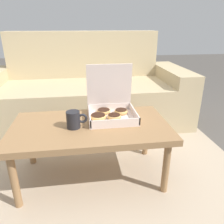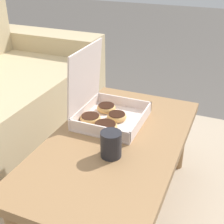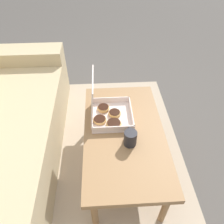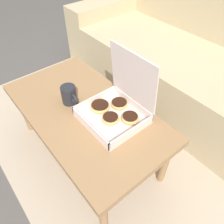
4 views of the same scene
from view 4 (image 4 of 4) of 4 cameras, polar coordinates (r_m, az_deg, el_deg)
ground_plane at (r=1.62m, az=-0.93°, el=-7.19°), size 12.00×12.00×0.00m
area_rug at (r=1.75m, az=6.77°, el=-2.12°), size 2.27×1.98×0.01m
couch at (r=1.91m, az=19.58°, el=11.98°), size 2.15×0.88×0.95m
coffee_table at (r=1.28m, az=-7.09°, el=-0.73°), size 1.03×0.56×0.41m
pastry_box at (r=1.17m, az=1.27°, el=1.51°), size 0.32×0.30×0.36m
coffee_mug at (r=1.27m, az=-11.10°, el=4.38°), size 0.13×0.09×0.11m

